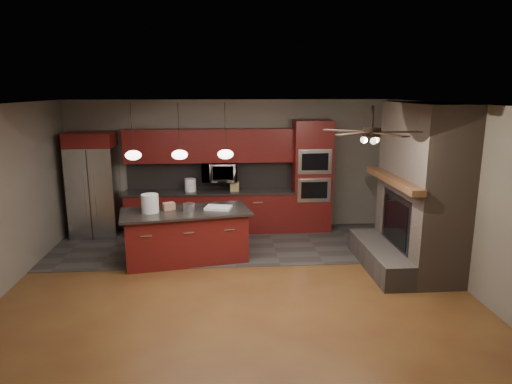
{
  "coord_description": "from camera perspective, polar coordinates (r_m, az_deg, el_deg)",
  "views": [
    {
      "loc": [
        -0.19,
        -6.8,
        3.01
      ],
      "look_at": [
        0.35,
        0.6,
        1.33
      ],
      "focal_mm": 32.0,
      "sensor_mm": 36.0,
      "label": 1
    }
  ],
  "objects": [
    {
      "name": "ground",
      "position": [
        7.44,
        -2.39,
        -11.16
      ],
      "size": [
        7.0,
        7.0,
        0.0
      ],
      "primitive_type": "plane",
      "color": "brown",
      "rests_on": "ground"
    },
    {
      "name": "ceiling",
      "position": [
        6.8,
        -2.61,
        10.95
      ],
      "size": [
        7.0,
        6.0,
        0.02
      ],
      "primitive_type": "cube",
      "color": "white",
      "rests_on": "back_wall"
    },
    {
      "name": "back_wall",
      "position": [
        9.93,
        -3.02,
        3.38
      ],
      "size": [
        7.0,
        0.02,
        2.8
      ],
      "primitive_type": "cube",
      "color": "#6A6255",
      "rests_on": "ground"
    },
    {
      "name": "right_wall",
      "position": [
        7.9,
        23.79,
        -0.13
      ],
      "size": [
        0.02,
        6.0,
        2.8
      ],
      "primitive_type": "cube",
      "color": "#6A6255",
      "rests_on": "ground"
    },
    {
      "name": "slate_tile_patch",
      "position": [
        9.11,
        -2.76,
        -6.55
      ],
      "size": [
        7.0,
        2.4,
        0.01
      ],
      "primitive_type": "cube",
      "color": "#373532",
      "rests_on": "ground"
    },
    {
      "name": "fireplace_column",
      "position": [
        8.07,
        19.51,
        -0.27
      ],
      "size": [
        1.3,
        2.1,
        2.8
      ],
      "color": "brown",
      "rests_on": "ground"
    },
    {
      "name": "back_cabinetry",
      "position": [
        9.78,
        -5.74,
        0.17
      ],
      "size": [
        3.59,
        0.64,
        2.2
      ],
      "color": "#5D1113",
      "rests_on": "ground"
    },
    {
      "name": "oven_tower",
      "position": [
        9.85,
        6.98,
        1.99
      ],
      "size": [
        0.8,
        0.63,
        2.38
      ],
      "color": "#5D1113",
      "rests_on": "ground"
    },
    {
      "name": "microwave",
      "position": [
        9.7,
        -4.61,
        2.54
      ],
      "size": [
        0.73,
        0.41,
        0.5
      ],
      "primitive_type": "imported",
      "color": "silver",
      "rests_on": "back_cabinetry"
    },
    {
      "name": "refrigerator",
      "position": [
        9.97,
        -19.62,
        0.85
      ],
      "size": [
        0.93,
        0.75,
        2.17
      ],
      "color": "silver",
      "rests_on": "ground"
    },
    {
      "name": "kitchen_island",
      "position": [
        8.26,
        -8.7,
        -5.37
      ],
      "size": [
        2.38,
        1.4,
        0.92
      ],
      "rotation": [
        0.0,
        0.0,
        0.18
      ],
      "color": "#5D1113",
      "rests_on": "ground"
    },
    {
      "name": "white_bucket",
      "position": [
        8.1,
        -13.11,
        -1.4
      ],
      "size": [
        0.4,
        0.4,
        0.32
      ],
      "primitive_type": "cylinder",
      "rotation": [
        0.0,
        0.0,
        0.45
      ],
      "color": "silver",
      "rests_on": "kitchen_island"
    },
    {
      "name": "paint_can",
      "position": [
        8.09,
        -8.38,
        -1.89
      ],
      "size": [
        0.28,
        0.28,
        0.14
      ],
      "primitive_type": "cylinder",
      "rotation": [
        0.0,
        0.0,
        0.53
      ],
      "color": "#BBBABF",
      "rests_on": "kitchen_island"
    },
    {
      "name": "paint_tray",
      "position": [
        8.17,
        -4.73,
        -1.97
      ],
      "size": [
        0.51,
        0.41,
        0.05
      ],
      "primitive_type": "cube",
      "rotation": [
        0.0,
        0.0,
        -0.24
      ],
      "color": "white",
      "rests_on": "kitchen_island"
    },
    {
      "name": "cardboard_box",
      "position": [
        8.23,
        -10.83,
        -1.76
      ],
      "size": [
        0.24,
        0.21,
        0.13
      ],
      "primitive_type": "cube",
      "rotation": [
        0.0,
        0.0,
        0.4
      ],
      "color": "#A47255",
      "rests_on": "kitchen_island"
    },
    {
      "name": "counter_bucket",
      "position": [
        9.72,
        -8.2,
        0.88
      ],
      "size": [
        0.27,
        0.27,
        0.27
      ],
      "primitive_type": "cylinder",
      "rotation": [
        0.0,
        0.0,
        -0.17
      ],
      "color": "white",
      "rests_on": "back_cabinetry"
    },
    {
      "name": "counter_box",
      "position": [
        9.66,
        -2.67,
        0.71
      ],
      "size": [
        0.2,
        0.16,
        0.2
      ],
      "primitive_type": "cube",
      "rotation": [
        0.0,
        0.0,
        -0.11
      ],
      "color": "tan",
      "rests_on": "back_cabinetry"
    },
    {
      "name": "pendant_left",
      "position": [
        7.71,
        -15.09,
        4.5
      ],
      "size": [
        0.26,
        0.26,
        0.92
      ],
      "color": "black",
      "rests_on": "ceiling"
    },
    {
      "name": "pendant_center",
      "position": [
        7.6,
        -9.52,
        4.65
      ],
      "size": [
        0.26,
        0.26,
        0.92
      ],
      "color": "black",
      "rests_on": "ceiling"
    },
    {
      "name": "pendant_right",
      "position": [
        7.57,
        -3.84,
        4.76
      ],
      "size": [
        0.26,
        0.26,
        0.92
      ],
      "color": "black",
      "rests_on": "ceiling"
    },
    {
      "name": "ceiling_fan",
      "position": [
        6.34,
        14.25,
        7.34
      ],
      "size": [
        1.27,
        1.33,
        0.41
      ],
      "color": "black",
      "rests_on": "ceiling"
    }
  ]
}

